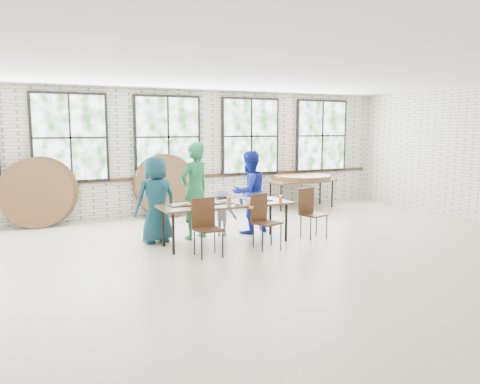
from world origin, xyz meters
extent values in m
plane|color=beige|center=(0.00, 0.00, 0.00)|extent=(12.00, 12.00, 0.00)
plane|color=white|center=(0.00, 0.00, 3.00)|extent=(12.00, 12.00, 0.00)
plane|color=silver|center=(0.00, 4.50, 1.50)|extent=(12.00, 0.00, 12.00)
cube|color=#422819|center=(0.00, 4.47, 0.90)|extent=(11.80, 0.05, 0.08)
cube|color=black|center=(-2.20, 4.44, 1.88)|extent=(1.62, 0.05, 1.97)
cube|color=white|center=(-2.20, 4.41, 1.88)|extent=(1.50, 0.01, 1.85)
cube|color=black|center=(0.00, 4.44, 1.88)|extent=(1.62, 0.05, 1.97)
cube|color=white|center=(0.00, 4.41, 1.88)|extent=(1.50, 0.01, 1.85)
cube|color=black|center=(2.20, 4.44, 1.88)|extent=(1.62, 0.05, 1.97)
cube|color=white|center=(2.20, 4.41, 1.88)|extent=(1.50, 0.01, 1.85)
cube|color=black|center=(4.40, 4.44, 1.88)|extent=(1.62, 0.05, 1.97)
cube|color=white|center=(4.40, 4.41, 1.88)|extent=(1.50, 0.01, 1.85)
cube|color=brown|center=(0.09, 1.18, 0.72)|extent=(2.40, 0.80, 0.04)
cylinder|color=black|center=(-0.99, 0.88, 0.35)|extent=(0.05, 0.05, 0.70)
cylinder|color=black|center=(-0.99, 1.48, 0.35)|extent=(0.05, 0.05, 0.70)
cylinder|color=black|center=(1.17, 0.88, 0.35)|extent=(0.05, 0.05, 0.70)
cylinder|color=black|center=(1.17, 1.48, 0.35)|extent=(0.05, 0.05, 0.70)
cube|color=#442816|center=(-0.51, 0.52, 0.45)|extent=(0.45, 0.43, 0.03)
cube|color=#442816|center=(-0.53, 0.71, 0.70)|extent=(0.42, 0.06, 0.50)
cylinder|color=black|center=(-0.69, 0.35, 0.22)|extent=(0.02, 0.02, 0.44)
cylinder|color=black|center=(-0.69, 0.69, 0.22)|extent=(0.02, 0.02, 0.44)
cylinder|color=black|center=(-0.33, 0.35, 0.22)|extent=(0.02, 0.02, 0.44)
cylinder|color=black|center=(-0.33, 0.69, 0.22)|extent=(0.02, 0.02, 0.44)
cube|color=#442816|center=(0.60, 0.57, 0.45)|extent=(0.54, 0.53, 0.03)
cube|color=#442816|center=(0.53, 0.75, 0.70)|extent=(0.40, 0.18, 0.50)
cylinder|color=black|center=(0.42, 0.40, 0.22)|extent=(0.02, 0.02, 0.44)
cylinder|color=black|center=(0.42, 0.74, 0.22)|extent=(0.02, 0.02, 0.44)
cylinder|color=black|center=(0.78, 0.40, 0.22)|extent=(0.02, 0.02, 0.44)
cylinder|color=black|center=(0.78, 0.74, 0.22)|extent=(0.02, 0.02, 0.44)
cube|color=#442816|center=(1.78, 0.89, 0.45)|extent=(0.52, 0.50, 0.03)
cube|color=#442816|center=(1.73, 1.07, 0.70)|extent=(0.41, 0.15, 0.50)
cylinder|color=black|center=(1.60, 0.72, 0.22)|extent=(0.02, 0.02, 0.44)
cylinder|color=black|center=(1.60, 1.06, 0.22)|extent=(0.02, 0.02, 0.44)
cylinder|color=black|center=(1.96, 0.72, 0.22)|extent=(0.02, 0.02, 0.44)
cylinder|color=black|center=(1.96, 1.06, 0.22)|extent=(0.02, 0.02, 0.44)
imported|color=navy|center=(-1.02, 1.83, 0.80)|extent=(0.86, 0.64, 1.59)
imported|color=#217F4A|center=(-0.27, 1.83, 0.91)|extent=(0.78, 0.66, 1.82)
imported|color=#151B44|center=(0.28, 1.83, 0.46)|extent=(0.67, 0.52, 0.91)
imported|color=#182CAE|center=(0.88, 1.83, 0.82)|extent=(0.93, 0.80, 1.64)
cube|color=brown|center=(3.43, 3.90, 0.72)|extent=(1.87, 0.93, 0.04)
cylinder|color=black|center=(2.65, 3.62, 0.35)|extent=(0.04, 0.04, 0.70)
cylinder|color=black|center=(2.65, 4.17, 0.35)|extent=(0.04, 0.04, 0.70)
cylinder|color=black|center=(4.21, 3.62, 0.35)|extent=(0.04, 0.04, 0.70)
cylinder|color=black|center=(4.21, 4.17, 0.35)|extent=(0.04, 0.04, 0.70)
cube|color=black|center=(-0.70, 1.31, 0.75)|extent=(0.44, 0.33, 0.02)
cube|color=black|center=(0.03, 1.28, 0.75)|extent=(0.44, 0.33, 0.02)
cube|color=black|center=(0.79, 1.26, 0.75)|extent=(0.44, 0.33, 0.02)
cylinder|color=black|center=(-0.30, 0.98, 0.79)|extent=(0.09, 0.09, 0.09)
cube|color=red|center=(0.08, 1.03, 0.80)|extent=(0.07, 0.06, 0.11)
cylinder|color=#1758B0|center=(0.33, 1.04, 0.79)|extent=(0.07, 0.07, 0.10)
cylinder|color=orange|center=(1.09, 0.97, 0.80)|extent=(0.07, 0.07, 0.11)
cylinder|color=white|center=(0.49, 0.97, 0.79)|extent=(0.17, 0.17, 0.10)
ellipsoid|color=white|center=(-0.40, 0.93, 0.76)|extent=(0.11, 0.11, 0.05)
ellipsoid|color=white|center=(0.19, 0.93, 0.76)|extent=(0.11, 0.11, 0.05)
ellipsoid|color=white|center=(0.65, 1.17, 0.76)|extent=(0.11, 0.11, 0.05)
cylinder|color=brown|center=(3.43, 3.90, 0.76)|extent=(1.50, 1.50, 0.04)
cylinder|color=brown|center=(3.43, 3.90, 0.80)|extent=(1.50, 1.50, 0.04)
cylinder|color=brown|center=(3.43, 3.90, 0.85)|extent=(1.50, 1.50, 0.04)
cylinder|color=brown|center=(-2.84, 4.27, 0.73)|extent=(1.50, 0.25, 1.49)
cylinder|color=brown|center=(-2.95, 4.17, 0.73)|extent=(1.50, 0.37, 1.47)
cylinder|color=brown|center=(-0.16, 4.27, 0.74)|extent=(1.50, 0.32, 1.48)
cylinder|color=brown|center=(-0.13, 4.17, 0.73)|extent=(1.50, 0.31, 1.48)
camera|label=1|loc=(-3.21, -6.42, 2.08)|focal=35.00mm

